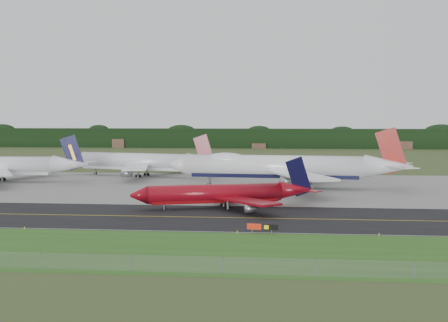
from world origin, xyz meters
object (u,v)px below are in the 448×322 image
taxiway_sign (262,227)px  jet_ba_747 (283,167)px  jet_star_tail (142,162)px  jet_red_737 (225,194)px

taxiway_sign → jet_ba_747: bearing=87.6°
jet_ba_747 → taxiway_sign: (-2.93, -69.55, -4.61)m
jet_ba_747 → jet_star_tail: size_ratio=1.27×
taxiway_sign → jet_red_737: bearing=107.3°
jet_red_737 → jet_star_tail: (-34.80, 67.70, 1.75)m
taxiway_sign → jet_star_tail: bearing=114.3°
jet_star_tail → jet_red_737: bearing=-62.8°
jet_star_tail → taxiway_sign: size_ratio=10.13×
jet_ba_747 → jet_red_737: size_ratio=1.71×
jet_red_737 → jet_star_tail: jet_star_tail is taller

